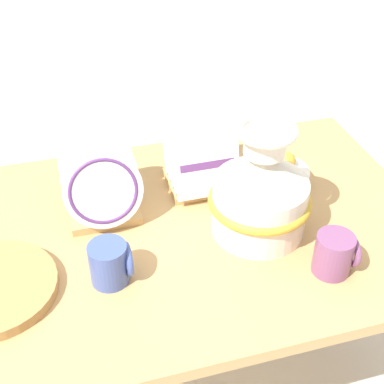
# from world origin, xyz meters

# --- Properties ---
(ground_plane) EXTENTS (14.00, 14.00, 0.00)m
(ground_plane) POSITION_xyz_m (0.00, 0.00, 0.00)
(ground_plane) COLOR beige
(display_table) EXTENTS (1.27, 0.85, 0.60)m
(display_table) POSITION_xyz_m (0.00, 0.00, 0.53)
(display_table) COLOR tan
(display_table) RESTS_ON ground_plane
(ceramic_vase) EXTENTS (0.26, 0.26, 0.31)m
(ceramic_vase) POSITION_xyz_m (0.16, -0.06, 0.72)
(ceramic_vase) COLOR silver
(ceramic_vase) RESTS_ON display_table
(dish_rack_round_plates) EXTENTS (0.20, 0.20, 0.22)m
(dish_rack_round_plates) POSITION_xyz_m (-0.22, 0.10, 0.68)
(dish_rack_round_plates) COLOR tan
(dish_rack_round_plates) RESTS_ON display_table
(dish_rack_square_plates) EXTENTS (0.18, 0.20, 0.20)m
(dish_rack_square_plates) POSITION_xyz_m (0.07, 0.17, 0.67)
(dish_rack_square_plates) COLOR tan
(dish_rack_square_plates) RESTS_ON display_table
(mug_cobalt_glaze) EXTENTS (0.10, 0.09, 0.10)m
(mug_cobalt_glaze) POSITION_xyz_m (-0.23, -0.14, 0.65)
(mug_cobalt_glaze) COLOR #42569E
(mug_cobalt_glaze) RESTS_ON display_table
(mug_plum_glaze) EXTENTS (0.10, 0.09, 0.10)m
(mug_plum_glaze) POSITION_xyz_m (0.28, -0.25, 0.65)
(mug_plum_glaze) COLOR #7A4770
(mug_plum_glaze) RESTS_ON display_table
(fruit_bowl) EXTENTS (0.17, 0.17, 0.09)m
(fruit_bowl) POSITION_xyz_m (0.30, 0.11, 0.63)
(fruit_bowl) COLOR white
(fruit_bowl) RESTS_ON display_table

